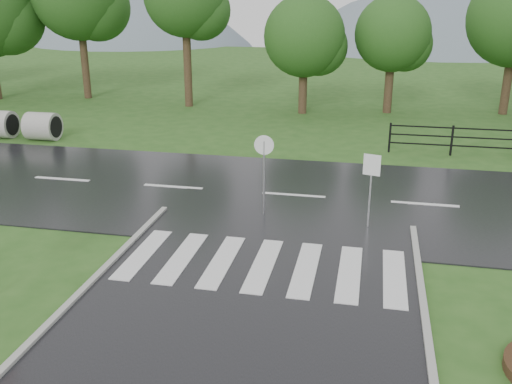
# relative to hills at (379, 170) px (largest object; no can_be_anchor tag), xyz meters

# --- Properties ---
(main_road) EXTENTS (90.00, 8.00, 0.04)m
(main_road) POSITION_rel_hills_xyz_m (-3.49, -55.00, 15.54)
(main_road) COLOR black
(main_road) RESTS_ON ground
(crosswalk) EXTENTS (6.50, 2.80, 0.02)m
(crosswalk) POSITION_rel_hills_xyz_m (-3.49, -60.00, 15.60)
(crosswalk) COLOR silver
(crosswalk) RESTS_ON ground
(hills) EXTENTS (102.00, 48.00, 48.00)m
(hills) POSITION_rel_hills_xyz_m (0.00, 0.00, 0.00)
(hills) COLOR slate
(hills) RESTS_ON ground
(treeline) EXTENTS (83.20, 5.20, 10.00)m
(treeline) POSITION_rel_hills_xyz_m (-2.49, -41.00, 15.54)
(treeline) COLOR #1F4C17
(treeline) RESTS_ON ground
(reg_sign_small) EXTENTS (0.45, 0.14, 2.09)m
(reg_sign_small) POSITION_rel_hills_xyz_m (-1.15, -57.12, 17.02)
(reg_sign_small) COLOR #939399
(reg_sign_small) RESTS_ON ground
(reg_sign_round) EXTENTS (0.55, 0.08, 2.38)m
(reg_sign_round) POSITION_rel_hills_xyz_m (-4.10, -56.79, 17.03)
(reg_sign_round) COLOR #939399
(reg_sign_round) RESTS_ON ground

